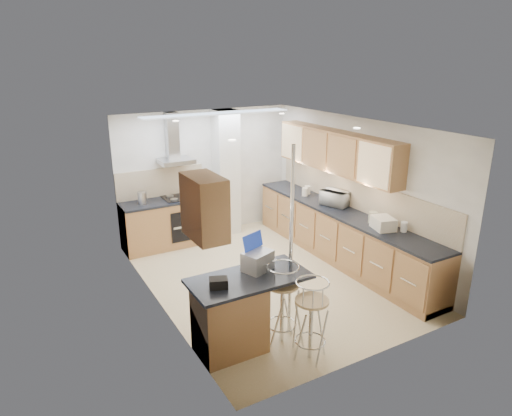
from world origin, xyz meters
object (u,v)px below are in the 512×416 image
microwave (336,198)px  bar_stool_near (282,304)px  bread_bin (383,223)px  bar_stool_end (311,320)px  laptop (258,261)px

microwave → bar_stool_near: microwave is taller
bar_stool_near → bread_bin: 2.34m
microwave → bread_bin: size_ratio=1.36×
microwave → bar_stool_end: microwave is taller
bar_stool_near → bread_bin: bread_bin is taller
microwave → bar_stool_near: bearing=108.4°
laptop → bar_stool_near: bearing=-72.0°
bar_stool_end → bread_bin: size_ratio=2.86×
microwave → bar_stool_near: 3.03m
bar_stool_end → microwave: bearing=-9.3°
microwave → bar_stool_end: 3.27m
microwave → bread_bin: bearing=154.5°
laptop → bar_stool_near: size_ratio=0.33×
bread_bin → bar_stool_end: bearing=-137.9°
bread_bin → microwave: bearing=100.9°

